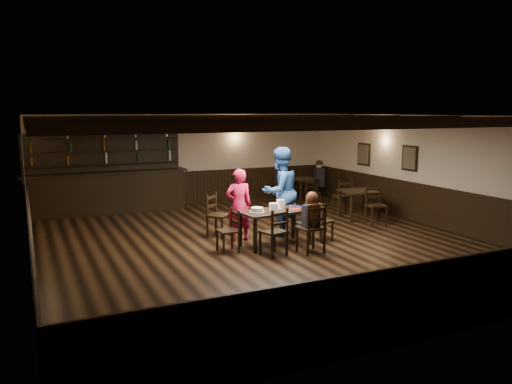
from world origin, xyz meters
name	(u,v)px	position (x,y,z in m)	size (l,w,h in m)	color
ground	(261,243)	(0.00, 0.00, 0.00)	(10.00, 10.00, 0.00)	black
room_shell	(261,162)	(0.01, 0.04, 1.75)	(9.02, 10.02, 2.71)	beige
dining_table	(275,215)	(0.18, -0.31, 0.66)	(1.53, 0.87, 0.75)	black
chair_near_left	(276,228)	(-0.16, -1.03, 0.56)	(0.54, 0.52, 0.95)	black
chair_near_right	(313,225)	(0.59, -1.17, 0.59)	(0.50, 0.48, 1.01)	black
chair_end_left	(231,227)	(-0.82, -0.34, 0.50)	(0.39, 0.41, 0.86)	black
chair_end_right	(319,218)	(1.19, -0.41, 0.51)	(0.47, 0.49, 0.88)	black
chair_far_pushed	(215,211)	(-0.68, 0.94, 0.57)	(0.63, 0.63, 0.98)	black
woman_pink	(239,205)	(-0.34, 0.39, 0.79)	(0.57, 0.38, 1.58)	#EE173B
man_blue	(280,192)	(0.70, 0.46, 1.00)	(0.97, 0.76, 2.00)	navy
seated_person	(312,212)	(0.58, -1.10, 0.82)	(0.33, 0.49, 0.80)	black
cake	(257,210)	(-0.24, -0.31, 0.80)	(0.31, 0.31, 0.10)	white
plate_stack_a	(273,207)	(0.11, -0.38, 0.84)	(0.18, 0.18, 0.17)	white
plate_stack_b	(280,204)	(0.36, -0.21, 0.85)	(0.17, 0.17, 0.20)	white
tea_light	(272,208)	(0.16, -0.18, 0.78)	(0.05, 0.05, 0.06)	#A5A8AD
salt_shaker	(290,207)	(0.53, -0.33, 0.79)	(0.03, 0.03, 0.08)	silver
pepper_shaker	(295,206)	(0.66, -0.30, 0.80)	(0.04, 0.04, 0.10)	#A5A8AD
drink_glass	(283,205)	(0.48, -0.11, 0.82)	(0.08, 0.08, 0.13)	silver
menu_red	(296,209)	(0.64, -0.37, 0.75)	(0.26, 0.18, 0.00)	maroon
menu_blue	(296,207)	(0.76, -0.17, 0.75)	(0.29, 0.20, 0.00)	#0F124B
bar_counter	(107,187)	(-2.46, 4.72, 0.73)	(4.41, 0.70, 2.20)	black
back_table_a	(359,194)	(3.35, 1.10, 0.66)	(1.04, 1.04, 0.75)	black
back_table_b	(303,182)	(3.24, 3.75, 0.64)	(0.77, 0.77, 0.75)	black
bg_patron_left	(281,177)	(2.49, 3.82, 0.82)	(0.22, 0.35, 0.72)	black
bg_patron_right	(319,173)	(3.82, 3.76, 0.88)	(0.35, 0.45, 0.82)	black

